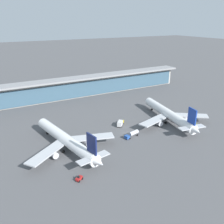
# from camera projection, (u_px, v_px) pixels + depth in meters

# --- Properties ---
(ground_plane) EXTENTS (1200.00, 1200.00, 0.00)m
(ground_plane) POSITION_uv_depth(u_px,v_px,m) (127.00, 134.00, 127.38)
(ground_plane) COLOR #515154
(airliner_left_stand) EXTENTS (43.13, 56.69, 15.14)m
(airliner_left_stand) POSITION_uv_depth(u_px,v_px,m) (67.00, 140.00, 110.39)
(airliner_left_stand) COLOR white
(airliner_left_stand) RESTS_ON ground
(airliner_centre_stand) EXTENTS (43.09, 56.66, 15.14)m
(airliner_centre_stand) POSITION_uv_depth(u_px,v_px,m) (169.00, 114.00, 140.23)
(airliner_centre_stand) COLOR white
(airliner_centre_stand) RESTS_ON ground
(service_truck_near_nose_red) EXTENTS (3.33, 2.96, 2.05)m
(service_truck_near_nose_red) POSITION_uv_depth(u_px,v_px,m) (79.00, 178.00, 90.25)
(service_truck_near_nose_red) COLOR #B21E1E
(service_truck_near_nose_red) RESTS_ON ground
(service_truck_under_wing_blue) EXTENTS (8.89, 4.23, 2.95)m
(service_truck_under_wing_blue) POSITION_uv_depth(u_px,v_px,m) (132.00, 134.00, 123.36)
(service_truck_under_wing_blue) COLOR #234C9E
(service_truck_under_wing_blue) RESTS_ON ground
(service_truck_mid_apron_olive) EXTENTS (2.11, 3.08, 2.05)m
(service_truck_mid_apron_olive) POSITION_uv_depth(u_px,v_px,m) (195.00, 124.00, 137.06)
(service_truck_mid_apron_olive) COLOR olive
(service_truck_mid_apron_olive) RESTS_ON ground
(service_truck_by_tail_yellow) EXTENTS (6.76, 6.82, 3.10)m
(service_truck_by_tail_yellow) POSITION_uv_depth(u_px,v_px,m) (120.00, 123.00, 136.18)
(service_truck_by_tail_yellow) COLOR yellow
(service_truck_by_tail_yellow) RESTS_ON ground
(terminal_building) EXTENTS (187.59, 12.80, 15.20)m
(terminal_building) POSITION_uv_depth(u_px,v_px,m) (74.00, 87.00, 184.22)
(terminal_building) COLOR #B2ADA3
(terminal_building) RESTS_ON ground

